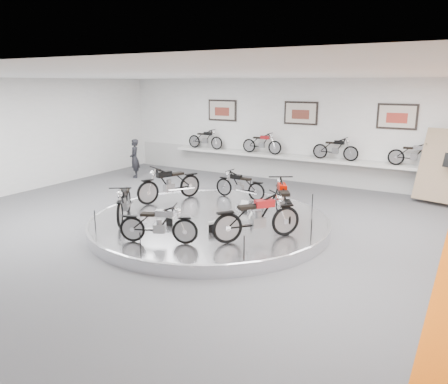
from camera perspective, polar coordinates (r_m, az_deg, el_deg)
The scene contains 22 objects.
floor at distance 11.62m, azimuth -2.72°, elevation -5.16°, with size 16.00×16.00×0.00m, color #515153.
ceiling at distance 10.98m, azimuth -2.97°, elevation 14.96°, with size 16.00×16.00×0.00m, color white.
wall_back at distance 17.37m, azimuth 9.94°, elevation 7.82°, with size 16.00×16.00×0.00m, color white.
wall_left at distance 16.84m, azimuth -26.49°, elevation 6.38°, with size 14.00×14.00×0.00m, color white.
dado_band at distance 17.56m, azimuth 9.72°, elevation 3.10°, with size 15.68×0.04×1.10m, color #BCBCBA.
display_platform at distance 11.81m, azimuth -1.94°, elevation -4.06°, with size 6.40×6.40×0.30m, color silver.
platform_rim at distance 11.78m, azimuth -1.94°, elevation -3.51°, with size 6.40×6.40×0.10m, color #B2B2BA.
shelf at distance 17.22m, azimuth 9.45°, elevation 4.42°, with size 11.00×0.55×0.10m, color silver.
poster_left at distance 18.77m, azimuth -0.23°, elevation 10.62°, with size 1.35×0.06×0.88m, color beige.
poster_center at distance 17.27m, azimuth 9.99°, elevation 10.11°, with size 1.35×0.06×0.88m, color beige.
poster_right at distance 16.39m, azimuth 21.67°, elevation 9.15°, with size 1.35×0.06×0.88m, color beige.
shelf_bike_a at distance 19.04m, azimuth -2.46°, elevation 6.77°, with size 1.22×0.42×0.73m, color black, non-canonical shape.
shelf_bike_b at distance 17.74m, azimuth 4.95°, elevation 6.20°, with size 1.22×0.42×0.73m, color maroon, non-canonical shape.
shelf_bike_c at distance 16.70m, azimuth 14.34°, elevation 5.32°, with size 1.22×0.42×0.73m, color black, non-canonical shape.
shelf_bike_d at distance 16.18m, azimuth 23.56°, elevation 4.32°, with size 1.22×0.42×0.73m, color #9E9DA2, non-canonical shape.
bike_a at distance 11.43m, azimuth 7.68°, elevation -1.12°, with size 1.89×0.67×1.11m, color #AE0E00, non-canonical shape.
bike_b at distance 13.63m, azimuth 2.08°, elevation 0.95°, with size 1.48×0.52×0.87m, color black, non-canonical shape.
bike_c at distance 13.42m, azimuth -7.14°, elevation 1.13°, with size 1.87×0.66×1.10m, color black, non-canonical shape.
bike_d at distance 11.79m, azimuth -12.96°, elevation -1.24°, with size 1.65×0.58×0.97m, color black, non-canonical shape.
bike_e at distance 9.92m, azimuth -8.57°, elevation -4.14°, with size 1.53×0.54×0.90m, color #9E9DA2, non-canonical shape.
bike_f at distance 10.03m, azimuth 4.38°, elevation -3.27°, with size 1.85×0.65×1.09m, color maroon, non-canonical shape.
visitor at distance 18.43m, azimuth -11.59°, elevation 4.32°, with size 0.58×0.38×1.60m, color black.
Camera 1 is at (5.99, -9.20, 3.82)m, focal length 35.00 mm.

